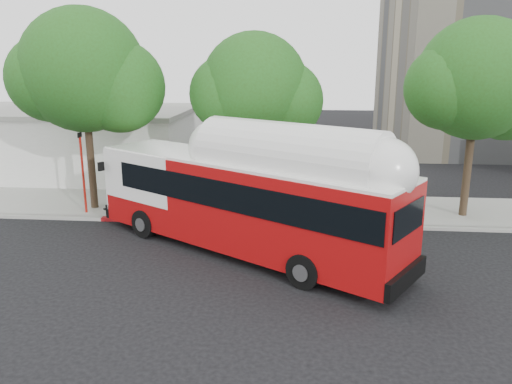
# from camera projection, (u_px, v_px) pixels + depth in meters

# --- Properties ---
(ground) EXTENTS (120.00, 120.00, 0.00)m
(ground) POSITION_uv_depth(u_px,v_px,m) (266.00, 258.00, 19.00)
(ground) COLOR black
(ground) RESTS_ON ground
(sidewalk) EXTENTS (60.00, 5.00, 0.15)m
(sidewalk) POSITION_uv_depth(u_px,v_px,m) (275.00, 207.00, 25.24)
(sidewalk) COLOR gray
(sidewalk) RESTS_ON ground
(curb_strip) EXTENTS (60.00, 0.30, 0.15)m
(curb_strip) POSITION_uv_depth(u_px,v_px,m) (272.00, 224.00, 22.74)
(curb_strip) COLOR gray
(curb_strip) RESTS_ON ground
(red_curb_segment) EXTENTS (10.00, 0.32, 0.16)m
(red_curb_segment) POSITION_uv_depth(u_px,v_px,m) (207.00, 222.00, 22.99)
(red_curb_segment) COLOR maroon
(red_curb_segment) RESTS_ON ground
(street_tree_left) EXTENTS (6.67, 5.80, 9.74)m
(street_tree_left) POSITION_uv_depth(u_px,v_px,m) (94.00, 75.00, 23.40)
(street_tree_left) COLOR #2D2116
(street_tree_left) RESTS_ON ground
(street_tree_mid) EXTENTS (5.75, 5.00, 8.62)m
(street_tree_mid) POSITION_uv_depth(u_px,v_px,m) (263.00, 91.00, 23.38)
(street_tree_mid) COLOR #2D2116
(street_tree_mid) RESTS_ON ground
(street_tree_right) EXTENTS (6.21, 5.40, 9.18)m
(street_tree_right) POSITION_uv_depth(u_px,v_px,m) (487.00, 84.00, 22.25)
(street_tree_right) COLOR #2D2116
(street_tree_right) RESTS_ON ground
(low_commercial_bldg) EXTENTS (16.20, 10.20, 4.25)m
(low_commercial_bldg) POSITION_uv_depth(u_px,v_px,m) (71.00, 140.00, 33.13)
(low_commercial_bldg) COLOR silver
(low_commercial_bldg) RESTS_ON ground
(transit_bus) EXTENTS (13.21, 9.75, 4.19)m
(transit_bus) POSITION_uv_depth(u_px,v_px,m) (243.00, 204.00, 19.11)
(transit_bus) COLOR #9C0A0C
(transit_bus) RESTS_ON ground
(signal_pole) EXTENTS (0.11, 0.38, 4.03)m
(signal_pole) POSITION_uv_depth(u_px,v_px,m) (83.00, 174.00, 23.70)
(signal_pole) COLOR #B21C13
(signal_pole) RESTS_ON ground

